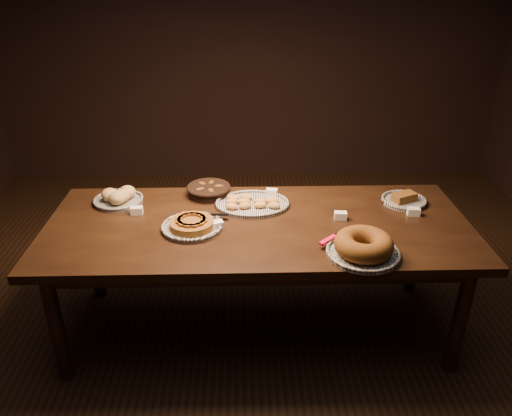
{
  "coord_description": "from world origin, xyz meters",
  "views": [
    {
      "loc": [
        -0.08,
        -2.48,
        2.09
      ],
      "look_at": [
        -0.01,
        0.05,
        0.82
      ],
      "focal_mm": 35.0,
      "sensor_mm": 36.0,
      "label": 1
    }
  ],
  "objects_px": {
    "apple_tart_plate": "(192,225)",
    "madeleine_platter": "(252,203)",
    "buffet_table": "(258,234)",
    "bundt_cake_plate": "(363,247)"
  },
  "relations": [
    {
      "from": "madeleine_platter",
      "to": "buffet_table",
      "type": "bearing_deg",
      "value": -70.11
    },
    {
      "from": "madeleine_platter",
      "to": "apple_tart_plate",
      "type": "bearing_deg",
      "value": -129.25
    },
    {
      "from": "madeleine_platter",
      "to": "bundt_cake_plate",
      "type": "bearing_deg",
      "value": -34.7
    },
    {
      "from": "bundt_cake_plate",
      "to": "buffet_table",
      "type": "bearing_deg",
      "value": 123.53
    },
    {
      "from": "buffet_table",
      "to": "madeleine_platter",
      "type": "distance_m",
      "value": 0.24
    },
    {
      "from": "apple_tart_plate",
      "to": "bundt_cake_plate",
      "type": "bearing_deg",
      "value": -7.31
    },
    {
      "from": "apple_tart_plate",
      "to": "madeleine_platter",
      "type": "bearing_deg",
      "value": 50.57
    },
    {
      "from": "buffet_table",
      "to": "bundt_cake_plate",
      "type": "height_order",
      "value": "bundt_cake_plate"
    },
    {
      "from": "buffet_table",
      "to": "madeleine_platter",
      "type": "height_order",
      "value": "madeleine_platter"
    },
    {
      "from": "buffet_table",
      "to": "apple_tart_plate",
      "type": "relative_size",
      "value": 6.49
    }
  ]
}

